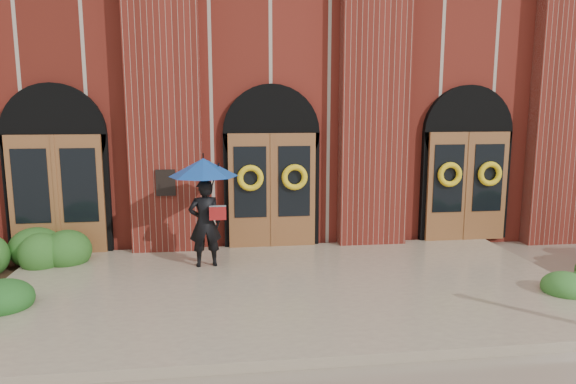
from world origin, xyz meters
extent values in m
plane|color=gray|center=(0.00, 0.00, 0.00)|extent=(90.00, 90.00, 0.00)
cube|color=tan|center=(0.00, 0.15, 0.07)|extent=(10.00, 5.30, 0.15)
cube|color=maroon|center=(0.00, 8.90, 3.50)|extent=(16.00, 12.00, 7.00)
cube|color=black|center=(-2.25, 2.47, 1.65)|extent=(0.40, 0.05, 0.55)
cube|color=maroon|center=(-2.25, 2.73, 3.50)|extent=(1.50, 0.45, 7.00)
cube|color=maroon|center=(2.25, 2.73, 3.50)|extent=(1.50, 0.45, 7.00)
cube|color=maroon|center=(6.75, 2.73, 3.50)|extent=(1.50, 0.45, 7.00)
cube|color=brown|center=(-4.50, 2.71, 1.40)|extent=(1.90, 0.10, 2.50)
cylinder|color=black|center=(-4.50, 2.85, 2.65)|extent=(2.10, 0.22, 2.10)
cube|color=brown|center=(0.00, 2.71, 1.40)|extent=(1.90, 0.10, 2.50)
cylinder|color=black|center=(0.00, 2.85, 2.65)|extent=(2.10, 0.22, 2.10)
cube|color=brown|center=(4.50, 2.71, 1.40)|extent=(1.90, 0.10, 2.50)
cylinder|color=black|center=(4.50, 2.85, 2.65)|extent=(2.10, 0.22, 2.10)
torus|color=yellow|center=(-0.48, 2.59, 1.70)|extent=(0.57, 0.13, 0.57)
torus|color=yellow|center=(0.48, 2.59, 1.70)|extent=(0.57, 0.13, 0.57)
torus|color=yellow|center=(4.02, 2.59, 1.70)|extent=(0.57, 0.13, 0.57)
torus|color=yellow|center=(4.98, 2.59, 1.70)|extent=(0.57, 0.13, 0.57)
imported|color=black|center=(-1.43, 1.44, 1.00)|extent=(0.67, 0.48, 1.70)
cone|color=#134498|center=(-1.43, 1.44, 2.08)|extent=(1.47, 1.47, 0.34)
cylinder|color=black|center=(-1.38, 1.39, 1.63)|extent=(0.02, 0.02, 0.57)
cube|color=#AFB2B4|center=(-1.18, 1.30, 1.23)|extent=(0.33, 0.20, 0.25)
cube|color=maroon|center=(-1.18, 1.21, 1.23)|extent=(0.32, 0.06, 0.25)
ellipsoid|color=#25521B|center=(-5.20, 2.17, 0.38)|extent=(2.95, 1.18, 0.76)
ellipsoid|color=#2D6323|center=(5.10, -0.32, 0.23)|extent=(1.32, 1.13, 0.47)
camera|label=1|loc=(-1.07, -8.32, 3.21)|focal=32.00mm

